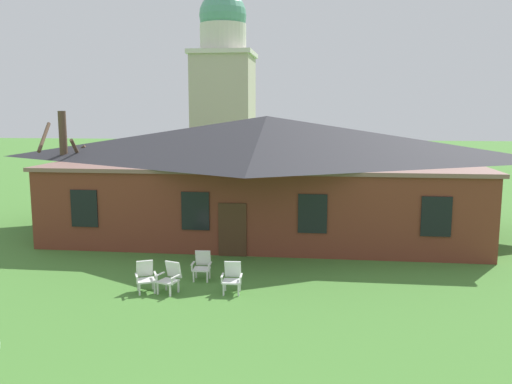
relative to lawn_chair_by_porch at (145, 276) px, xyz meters
name	(u,v)px	position (x,y,z in m)	size (l,w,h in m)	color
brick_building	(267,172)	(2.85, 9.37, 2.24)	(18.88, 10.40, 5.38)	brown
dome_tower	(224,91)	(-2.78, 28.86, 6.79)	(5.18, 5.18, 16.20)	#BCB29E
lawn_chair_by_porch	(145,276)	(0.00, 0.00, 0.00)	(0.80, 0.84, 0.96)	silver
lawn_chair_near_door	(170,277)	(0.80, -0.01, 0.00)	(0.76, 0.81, 0.96)	silver
lawn_chair_left_end	(202,265)	(1.50, 1.38, 0.00)	(0.66, 0.69, 0.96)	silver
lawn_chair_middle	(232,277)	(2.72, 0.24, 0.00)	(0.67, 0.69, 0.96)	white
bare_tree_beside_building	(65,167)	(-6.63, 8.18, 2.49)	(1.93, 1.93, 5.62)	brown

